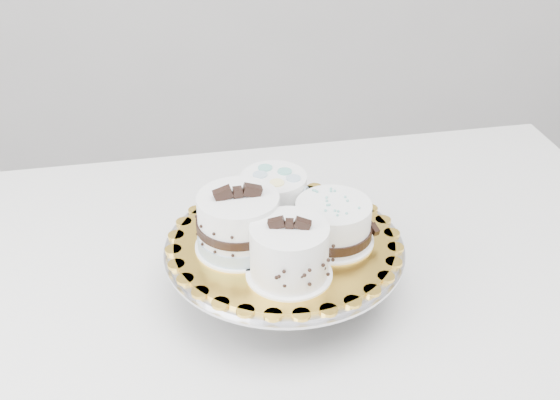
{
  "coord_description": "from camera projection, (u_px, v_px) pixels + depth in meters",
  "views": [
    {
      "loc": [
        0.0,
        -0.67,
        1.4
      ],
      "look_at": [
        0.1,
        0.11,
        0.91
      ],
      "focal_mm": 45.0,
      "sensor_mm": 36.0,
      "label": 1
    }
  ],
  "objects": [
    {
      "name": "table",
      "position": [
        262.0,
        326.0,
        1.05
      ],
      "size": [
        1.36,
        0.95,
        0.75
      ],
      "rotation": [
        0.0,
        0.0,
        0.06
      ],
      "color": "silver",
      "rests_on": "floor"
    },
    {
      "name": "cake_stand",
      "position": [
        284.0,
        259.0,
        0.98
      ],
      "size": [
        0.33,
        0.33,
        0.09
      ],
      "color": "gray",
      "rests_on": "table"
    },
    {
      "name": "cake_board",
      "position": [
        284.0,
        242.0,
        0.96
      ],
      "size": [
        0.38,
        0.38,
        0.0
      ],
      "primitive_type": "cylinder",
      "rotation": [
        0.0,
        0.0,
        0.31
      ],
      "color": "gold",
      "rests_on": "cake_stand"
    },
    {
      "name": "cake_swirl",
      "position": [
        289.0,
        252.0,
        0.88
      ],
      "size": [
        0.12,
        0.12,
        0.09
      ],
      "rotation": [
        0.0,
        0.0,
        -0.19
      ],
      "color": "white",
      "rests_on": "cake_board"
    },
    {
      "name": "cake_banded",
      "position": [
        239.0,
        224.0,
        0.93
      ],
      "size": [
        0.12,
        0.12,
        0.1
      ],
      "rotation": [
        0.0,
        0.0,
        0.08
      ],
      "color": "white",
      "rests_on": "cake_board"
    },
    {
      "name": "cake_dots",
      "position": [
        274.0,
        196.0,
        0.99
      ],
      "size": [
        0.12,
        0.12,
        0.07
      ],
      "rotation": [
        0.0,
        0.0,
        0.15
      ],
      "color": "white",
      "rests_on": "cake_board"
    },
    {
      "name": "cake_ribbon",
      "position": [
        334.0,
        224.0,
        0.95
      ],
      "size": [
        0.13,
        0.13,
        0.06
      ],
      "rotation": [
        0.0,
        0.0,
        0.3
      ],
      "color": "white",
      "rests_on": "cake_board"
    }
  ]
}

